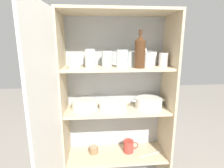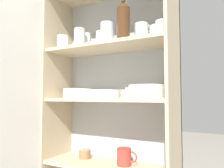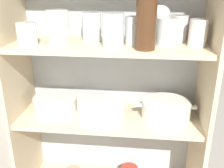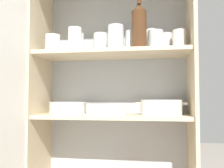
% 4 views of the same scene
% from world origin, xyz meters
% --- Properties ---
extents(cupboard_back_panel, '(0.85, 0.02, 1.48)m').
position_xyz_m(cupboard_back_panel, '(0.00, 0.30, 0.74)').
color(cupboard_back_panel, '#B2B7BC').
rests_on(cupboard_back_panel, ground_plane).
extents(cupboard_side_left, '(0.02, 0.33, 1.48)m').
position_xyz_m(cupboard_side_left, '(-0.42, 0.15, 0.74)').
color(cupboard_side_left, '#CCB793').
rests_on(cupboard_side_left, ground_plane).
extents(cupboard_side_right, '(0.02, 0.33, 1.48)m').
position_xyz_m(cupboard_side_right, '(0.42, 0.15, 0.74)').
color(cupboard_side_right, '#CCB793').
rests_on(cupboard_side_right, ground_plane).
extents(shelf_board_middle, '(0.81, 0.29, 0.02)m').
position_xyz_m(shelf_board_middle, '(0.00, 0.15, 0.75)').
color(shelf_board_middle, beige).
extents(shelf_board_upper, '(0.81, 0.29, 0.02)m').
position_xyz_m(shelf_board_upper, '(0.00, 0.15, 1.09)').
color(shelf_board_upper, beige).
extents(tumbler_glass_0, '(0.07, 0.07, 0.11)m').
position_xyz_m(tumbler_glass_0, '(0.35, 0.13, 1.15)').
color(tumbler_glass_0, silver).
rests_on(tumbler_glass_0, shelf_board_upper).
extents(tumbler_glass_1, '(0.08, 0.08, 0.12)m').
position_xyz_m(tumbler_glass_1, '(-0.08, 0.19, 1.16)').
color(tumbler_glass_1, white).
rests_on(tumbler_glass_1, shelf_board_upper).
extents(tumbler_glass_2, '(0.07, 0.07, 0.14)m').
position_xyz_m(tumbler_glass_2, '(-0.21, 0.11, 1.17)').
color(tumbler_glass_2, white).
rests_on(tumbler_glass_2, shelf_board_upper).
extents(tumbler_glass_3, '(0.08, 0.08, 0.11)m').
position_xyz_m(tumbler_glass_3, '(0.23, 0.14, 1.15)').
color(tumbler_glass_3, white).
rests_on(tumbler_glass_3, shelf_board_upper).
extents(tumbler_glass_4, '(0.08, 0.08, 0.13)m').
position_xyz_m(tumbler_glass_4, '(0.03, 0.09, 1.16)').
color(tumbler_glass_4, white).
rests_on(tumbler_glass_4, shelf_board_upper).
extents(tumbler_glass_5, '(0.06, 0.06, 0.13)m').
position_xyz_m(tumbler_glass_5, '(-0.21, 0.20, 1.16)').
color(tumbler_glass_5, white).
rests_on(tumbler_glass_5, shelf_board_upper).
extents(tumbler_glass_6, '(0.07, 0.07, 0.11)m').
position_xyz_m(tumbler_glass_6, '(0.29, 0.21, 1.15)').
color(tumbler_glass_6, silver).
rests_on(tumbler_glass_6, shelf_board_upper).
extents(tumbler_glass_7, '(0.08, 0.08, 0.09)m').
position_xyz_m(tumbler_glass_7, '(-0.32, 0.07, 1.14)').
color(tumbler_glass_7, white).
rests_on(tumbler_glass_7, shelf_board_upper).
extents(tumbler_glass_8, '(0.06, 0.06, 0.11)m').
position_xyz_m(tumbler_glass_8, '(0.10, 0.14, 1.16)').
color(tumbler_glass_8, white).
rests_on(tumbler_glass_8, shelf_board_upper).
extents(wine_glass_0, '(0.08, 0.08, 0.15)m').
position_xyz_m(wine_glass_0, '(0.21, 0.23, 1.21)').
color(wine_glass_0, silver).
rests_on(wine_glass_0, shelf_board_upper).
extents(wine_bottle, '(0.08, 0.08, 0.27)m').
position_xyz_m(wine_bottle, '(0.15, 0.06, 1.22)').
color(wine_bottle, '#4C2D19').
rests_on(wine_bottle, shelf_board_upper).
extents(plate_stack_white, '(0.22, 0.22, 0.05)m').
position_xyz_m(plate_stack_white, '(-0.03, 0.15, 0.79)').
color(plate_stack_white, white).
rests_on(plate_stack_white, shelf_board_middle).
extents(mixing_bowl_large, '(0.20, 0.20, 0.07)m').
position_xyz_m(mixing_bowl_large, '(-0.26, 0.17, 0.80)').
color(mixing_bowl_large, silver).
rests_on(mixing_bowl_large, shelf_board_middle).
extents(casserole_dish, '(0.27, 0.22, 0.08)m').
position_xyz_m(casserole_dish, '(0.26, 0.15, 0.80)').
color(casserole_dish, white).
rests_on(casserole_dish, shelf_board_middle).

